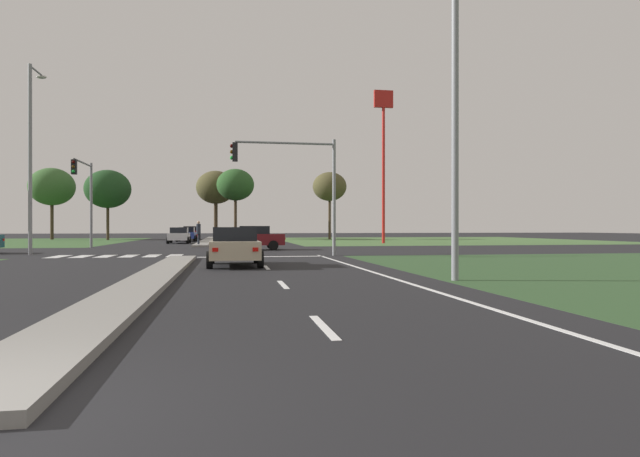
{
  "coord_description": "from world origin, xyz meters",
  "views": [
    {
      "loc": [
        2.08,
        -4.31,
        1.5
      ],
      "look_at": [
        8.47,
        32.82,
        1.4
      ],
      "focal_mm": 30.2,
      "sensor_mm": 36.0,
      "label": 1
    }
  ],
  "objects_px": {
    "car_blue_fourth": "(187,234)",
    "street_lamp_second": "(31,150)",
    "car_white_third": "(179,235)",
    "fastfood_pole_sign": "(383,134)",
    "pedestrian_at_median": "(199,230)",
    "treeline_fourth": "(235,185)",
    "treeline_near": "(52,187)",
    "treeline_fifth": "(330,187)",
    "traffic_signal_far_left": "(85,188)",
    "treeline_third": "(216,188)",
    "street_lamp_near": "(461,93)",
    "traffic_signal_near_right": "(298,175)",
    "car_maroon_near": "(252,238)",
    "treeline_second": "(108,189)",
    "car_red_sixth": "(191,233)",
    "car_beige_fifth": "(235,246)"
  },
  "relations": [
    {
      "from": "traffic_signal_far_left",
      "to": "treeline_third",
      "type": "relative_size",
      "value": 0.71
    },
    {
      "from": "car_red_sixth",
      "to": "traffic_signal_near_right",
      "type": "bearing_deg",
      "value": 101.95
    },
    {
      "from": "car_blue_fourth",
      "to": "street_lamp_second",
      "type": "bearing_deg",
      "value": 77.01
    },
    {
      "from": "car_beige_fifth",
      "to": "fastfood_pole_sign",
      "type": "xyz_separation_m",
      "value": [
        14.04,
        27.25,
        9.38
      ]
    },
    {
      "from": "pedestrian_at_median",
      "to": "car_blue_fourth",
      "type": "bearing_deg",
      "value": -6.6
    },
    {
      "from": "car_blue_fourth",
      "to": "car_beige_fifth",
      "type": "distance_m",
      "value": 37.34
    },
    {
      "from": "treeline_second",
      "to": "fastfood_pole_sign",
      "type": "bearing_deg",
      "value": -32.64
    },
    {
      "from": "treeline_near",
      "to": "treeline_fourth",
      "type": "bearing_deg",
      "value": -11.31
    },
    {
      "from": "car_white_third",
      "to": "fastfood_pole_sign",
      "type": "xyz_separation_m",
      "value": [
        18.74,
        -3.01,
        9.4
      ]
    },
    {
      "from": "car_red_sixth",
      "to": "traffic_signal_far_left",
      "type": "height_order",
      "value": "traffic_signal_far_left"
    },
    {
      "from": "car_beige_fifth",
      "to": "pedestrian_at_median",
      "type": "bearing_deg",
      "value": 96.39
    },
    {
      "from": "street_lamp_second",
      "to": "treeline_second",
      "type": "distance_m",
      "value": 35.28
    },
    {
      "from": "car_red_sixth",
      "to": "treeline_second",
      "type": "bearing_deg",
      "value": -10.04
    },
    {
      "from": "treeline_fifth",
      "to": "traffic_signal_far_left",
      "type": "bearing_deg",
      "value": -130.24
    },
    {
      "from": "car_white_third",
      "to": "traffic_signal_far_left",
      "type": "distance_m",
      "value": 13.58
    },
    {
      "from": "treeline_near",
      "to": "treeline_third",
      "type": "bearing_deg",
      "value": -0.2
    },
    {
      "from": "car_white_third",
      "to": "treeline_third",
      "type": "relative_size",
      "value": 0.49
    },
    {
      "from": "treeline_fourth",
      "to": "car_beige_fifth",
      "type": "bearing_deg",
      "value": -90.86
    },
    {
      "from": "pedestrian_at_median",
      "to": "treeline_fourth",
      "type": "distance_m",
      "value": 22.11
    },
    {
      "from": "treeline_second",
      "to": "car_white_third",
      "type": "bearing_deg",
      "value": -57.91
    },
    {
      "from": "car_maroon_near",
      "to": "fastfood_pole_sign",
      "type": "bearing_deg",
      "value": -45.22
    },
    {
      "from": "street_lamp_second",
      "to": "treeline_second",
      "type": "relative_size",
      "value": 1.25
    },
    {
      "from": "car_red_sixth",
      "to": "treeline_near",
      "type": "xyz_separation_m",
      "value": [
        -16.71,
        4.87,
        5.56
      ]
    },
    {
      "from": "traffic_signal_far_left",
      "to": "fastfood_pole_sign",
      "type": "xyz_separation_m",
      "value": [
        23.99,
        9.03,
        5.96
      ]
    },
    {
      "from": "pedestrian_at_median",
      "to": "car_maroon_near",
      "type": "bearing_deg",
      "value": -168.99
    },
    {
      "from": "car_white_third",
      "to": "street_lamp_second",
      "type": "relative_size",
      "value": 0.42
    },
    {
      "from": "treeline_near",
      "to": "treeline_fifth",
      "type": "height_order",
      "value": "treeline_near"
    },
    {
      "from": "treeline_fourth",
      "to": "car_white_third",
      "type": "bearing_deg",
      "value": -111.17
    },
    {
      "from": "pedestrian_at_median",
      "to": "fastfood_pole_sign",
      "type": "height_order",
      "value": "fastfood_pole_sign"
    },
    {
      "from": "treeline_third",
      "to": "car_white_third",
      "type": "bearing_deg",
      "value": -99.24
    },
    {
      "from": "car_red_sixth",
      "to": "treeline_fifth",
      "type": "height_order",
      "value": "treeline_fifth"
    },
    {
      "from": "car_beige_fifth",
      "to": "pedestrian_at_median",
      "type": "distance_m",
      "value": 23.0
    },
    {
      "from": "treeline_third",
      "to": "treeline_near",
      "type": "bearing_deg",
      "value": 179.8
    },
    {
      "from": "car_maroon_near",
      "to": "treeline_fourth",
      "type": "xyz_separation_m",
      "value": [
        -0.69,
        29.43,
        5.74
      ]
    },
    {
      "from": "car_blue_fourth",
      "to": "traffic_signal_near_right",
      "type": "distance_m",
      "value": 31.61
    },
    {
      "from": "street_lamp_second",
      "to": "treeline_third",
      "type": "xyz_separation_m",
      "value": [
        8.98,
        38.22,
        0.84
      ]
    },
    {
      "from": "car_red_sixth",
      "to": "treeline_second",
      "type": "xyz_separation_m",
      "value": [
        -9.62,
        1.7,
        5.15
      ]
    },
    {
      "from": "car_beige_fifth",
      "to": "treeline_fourth",
      "type": "bearing_deg",
      "value": 89.14
    },
    {
      "from": "fastfood_pole_sign",
      "to": "street_lamp_near",
      "type": "bearing_deg",
      "value": -102.99
    },
    {
      "from": "car_blue_fourth",
      "to": "fastfood_pole_sign",
      "type": "distance_m",
      "value": 23.0
    },
    {
      "from": "car_maroon_near",
      "to": "street_lamp_near",
      "type": "relative_size",
      "value": 0.45
    },
    {
      "from": "street_lamp_near",
      "to": "treeline_third",
      "type": "bearing_deg",
      "value": 98.1
    },
    {
      "from": "car_maroon_near",
      "to": "pedestrian_at_median",
      "type": "relative_size",
      "value": 2.3
    },
    {
      "from": "car_beige_fifth",
      "to": "traffic_signal_far_left",
      "type": "height_order",
      "value": "traffic_signal_far_left"
    },
    {
      "from": "treeline_second",
      "to": "treeline_fifth",
      "type": "height_order",
      "value": "treeline_fifth"
    },
    {
      "from": "traffic_signal_near_right",
      "to": "treeline_near",
      "type": "height_order",
      "value": "treeline_near"
    },
    {
      "from": "fastfood_pole_sign",
      "to": "treeline_near",
      "type": "height_order",
      "value": "fastfood_pole_sign"
    },
    {
      "from": "street_lamp_second",
      "to": "treeline_fifth",
      "type": "height_order",
      "value": "street_lamp_second"
    },
    {
      "from": "traffic_signal_far_left",
      "to": "fastfood_pole_sign",
      "type": "relative_size",
      "value": 0.43
    },
    {
      "from": "street_lamp_near",
      "to": "car_white_third",
      "type": "bearing_deg",
      "value": 106.22
    }
  ]
}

